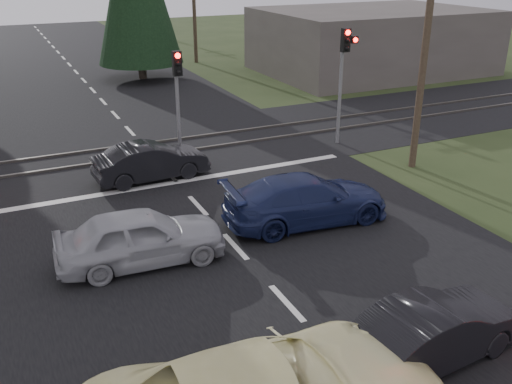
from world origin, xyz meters
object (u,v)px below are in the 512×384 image
silver_car (141,237)px  blue_sedan (306,199)px  traffic_signal_right (344,64)px  dark_hatchback (434,331)px  dark_car_far (151,162)px  traffic_signal_center (178,86)px  utility_pole_near (426,37)px

silver_car → blue_sedan: (5.02, 0.31, -0.01)m
traffic_signal_right → silver_car: traffic_signal_right is taller
dark_hatchback → silver_car: 7.43m
dark_hatchback → dark_car_far: (-2.36, 11.76, 0.01)m
traffic_signal_right → blue_sedan: (-5.02, -5.92, -2.59)m
traffic_signal_center → dark_hatchback: 13.76m
traffic_signal_right → traffic_signal_center: 6.68m
traffic_signal_center → dark_car_far: (-1.68, -1.81, -2.15)m
traffic_signal_right → blue_sedan: traffic_signal_right is taller
utility_pole_near → traffic_signal_center: bearing=148.0°
dark_car_far → dark_hatchback: bearing=-172.3°
traffic_signal_center → silver_car: size_ratio=0.96×
dark_car_far → traffic_signal_right: bearing=-89.4°
traffic_signal_right → dark_car_far: bearing=-175.8°
traffic_signal_right → dark_car_far: size_ratio=1.18×
silver_car → dark_car_far: (1.82, 5.62, -0.08)m
silver_car → traffic_signal_right: bearing=-54.6°
traffic_signal_center → traffic_signal_right: bearing=-10.4°
silver_car → dark_car_far: size_ratio=1.08×
traffic_signal_center → dark_car_far: bearing=-132.8°
silver_car → utility_pole_near: bearing=-72.4°
silver_car → dark_car_far: bearing=-14.4°
utility_pole_near → silver_car: utility_pole_near is taller
traffic_signal_right → dark_car_far: traffic_signal_right is taller
blue_sedan → dark_car_far: 6.20m
utility_pole_near → dark_hatchback: utility_pole_near is taller
dark_hatchback → blue_sedan: 6.50m
traffic_signal_right → traffic_signal_center: traffic_signal_right is taller
traffic_signal_right → dark_hatchback: (-5.87, -12.37, -2.67)m
traffic_signal_center → utility_pole_near: size_ratio=0.46×
dark_hatchback → silver_car: silver_car is taller
blue_sedan → traffic_signal_right: bearing=-36.0°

